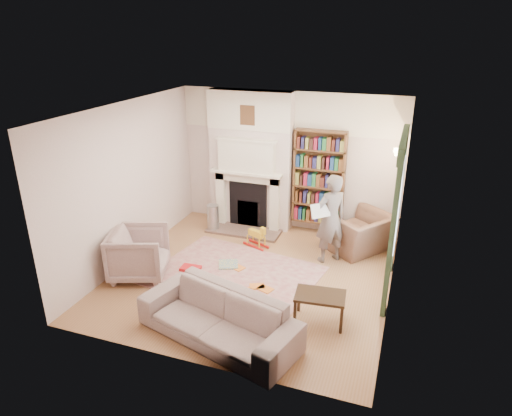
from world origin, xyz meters
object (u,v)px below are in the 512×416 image
at_px(armchair_reading, 359,232).
at_px(rocking_horse, 256,236).
at_px(paraffin_heater, 213,218).
at_px(bookcase, 319,178).
at_px(coffee_table, 320,308).
at_px(armchair_left, 139,253).
at_px(man_reading, 331,219).
at_px(sofa, 218,318).

xyz_separation_m(armchair_reading, rocking_horse, (-1.86, -0.52, -0.13)).
bearing_deg(armchair_reading, paraffin_heater, -51.42).
bearing_deg(bookcase, coffee_table, -76.77).
xyz_separation_m(armchair_left, coffee_table, (3.13, -0.28, -0.19)).
relative_size(armchair_reading, man_reading, 0.68).
height_order(man_reading, paraffin_heater, man_reading).
bearing_deg(man_reading, paraffin_heater, -54.55).
relative_size(bookcase, man_reading, 1.14).
bearing_deg(rocking_horse, coffee_table, -27.43).
relative_size(bookcase, armchair_reading, 1.69).
height_order(sofa, paraffin_heater, sofa).
distance_m(coffee_table, rocking_horse, 2.56).
xyz_separation_m(coffee_table, paraffin_heater, (-2.74, 2.38, 0.05)).
relative_size(coffee_table, rocking_horse, 1.38).
relative_size(sofa, paraffin_heater, 4.06).
distance_m(man_reading, rocking_horse, 1.53).
bearing_deg(bookcase, man_reading, -67.33).
distance_m(armchair_reading, armchair_left, 4.00).
relative_size(bookcase, paraffin_heater, 3.36).
height_order(sofa, man_reading, man_reading).
bearing_deg(paraffin_heater, coffee_table, -41.02).
bearing_deg(sofa, paraffin_heater, 131.92).
distance_m(armchair_left, paraffin_heater, 2.14).
xyz_separation_m(paraffin_heater, rocking_horse, (1.09, -0.42, -0.05)).
bearing_deg(armchair_left, man_reading, -81.17).
bearing_deg(bookcase, armchair_reading, -29.53).
bearing_deg(rocking_horse, armchair_left, -109.09).
height_order(bookcase, man_reading, bookcase).
distance_m(armchair_reading, coffee_table, 2.49).
relative_size(sofa, coffee_table, 3.19).
relative_size(armchair_left, paraffin_heater, 1.66).
bearing_deg(armchair_left, bookcase, -61.81).
height_order(bookcase, armchair_reading, bookcase).
relative_size(sofa, man_reading, 1.38).
height_order(coffee_table, rocking_horse, coffee_table).
xyz_separation_m(bookcase, armchair_reading, (0.92, -0.52, -0.82)).
xyz_separation_m(armchair_left, sofa, (1.93, -1.10, -0.09)).
distance_m(armchair_reading, sofa, 3.58).
xyz_separation_m(bookcase, coffee_table, (0.70, -2.99, -0.95)).
bearing_deg(rocking_horse, bookcase, 70.24).
relative_size(bookcase, coffee_table, 2.64).
xyz_separation_m(armchair_reading, man_reading, (-0.45, -0.60, 0.45)).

